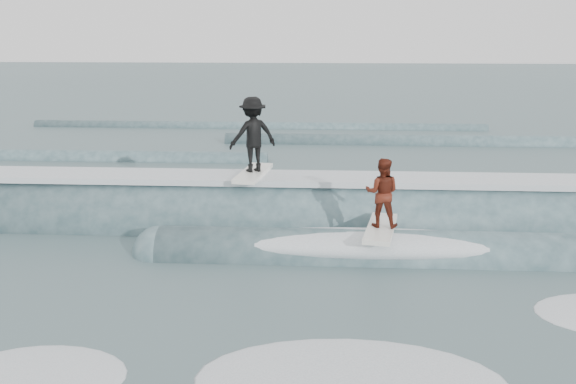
{
  "coord_description": "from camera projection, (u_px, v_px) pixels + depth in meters",
  "views": [
    {
      "loc": [
        0.87,
        -8.72,
        4.75
      ],
      "look_at": [
        0.0,
        5.42,
        1.1
      ],
      "focal_mm": 40.0,
      "sensor_mm": 36.0,
      "label": 1
    }
  ],
  "objects": [
    {
      "name": "ground",
      "position": [
        266.0,
        352.0,
        9.66
      ],
      "size": [
        160.0,
        160.0,
        0.0
      ],
      "primitive_type": "plane",
      "color": "#3F595C",
      "rests_on": "ground"
    },
    {
      "name": "breaking_wave",
      "position": [
        301.0,
        228.0,
        15.53
      ],
      "size": [
        23.43,
        3.96,
        2.37
      ],
      "color": "#334E56",
      "rests_on": "ground"
    },
    {
      "name": "surfer_black",
      "position": [
        253.0,
        137.0,
        15.37
      ],
      "size": [
        1.34,
        2.05,
        1.9
      ],
      "color": "white",
      "rests_on": "ground"
    },
    {
      "name": "surfer_red",
      "position": [
        382.0,
        199.0,
        13.29
      ],
      "size": [
        0.89,
        2.06,
        1.55
      ],
      "color": "white",
      "rests_on": "ground"
    },
    {
      "name": "whitewater",
      "position": [
        383.0,
        381.0,
        8.87
      ],
      "size": [
        11.85,
        6.2,
        0.1
      ],
      "color": "white",
      "rests_on": "ground"
    },
    {
      "name": "far_swells",
      "position": [
        273.0,
        144.0,
        26.81
      ],
      "size": [
        41.86,
        8.65,
        0.8
      ],
      "color": "#334E56",
      "rests_on": "ground"
    }
  ]
}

